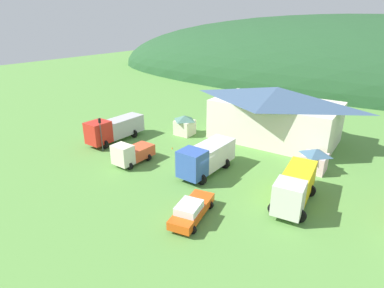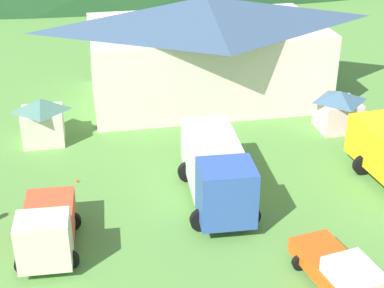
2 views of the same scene
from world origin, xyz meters
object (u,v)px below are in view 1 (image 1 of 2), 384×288
Objects in this scene: play_shed_pink at (315,160)px; flatbed_truck_yellow at (295,187)px; traffic_cone_near_pickup at (172,149)px; service_pickup_orange at (192,210)px; light_truck_cream at (131,153)px; traffic_light_west at (101,131)px; box_truck_blue at (206,157)px; play_shed_cream at (185,125)px; depot_building at (275,113)px; crane_truck_red at (114,128)px.

flatbed_truck_yellow is at bearing -88.44° from play_shed_pink.
traffic_cone_near_pickup is at bearing -167.30° from play_shed_pink.
play_shed_pink is 15.46m from service_pickup_orange.
light_truck_cream is 1.17× the size of traffic_light_west.
service_pickup_orange is 14.72m from traffic_cone_near_pickup.
box_truck_blue is 0.99× the size of flatbed_truck_yellow.
flatbed_truck_yellow is at bearing 127.54° from service_pickup_orange.
play_shed_cream is 0.49× the size of service_pickup_orange.
depot_building is 2.19× the size of flatbed_truck_yellow.
play_shed_pink is (6.93, -6.63, -2.32)m from depot_building.
flatbed_truck_yellow reaches higher than play_shed_cream.
service_pickup_orange is at bearing -47.41° from flatbed_truck_yellow.
flatbed_truck_yellow is 22.90m from traffic_light_west.
crane_truck_red is (-6.13, -7.21, 0.34)m from play_shed_cream.
flatbed_truck_yellow is 16.75m from traffic_cone_near_pickup.
depot_building is 3.44× the size of light_truck_cream.
service_pickup_orange is (-5.88, -14.29, -0.45)m from play_shed_pink.
play_shed_pink is 19.57m from light_truck_cream.
traffic_light_west is at bearing -142.61° from traffic_cone_near_pickup.
service_pickup_orange is (17.97, -8.67, -0.91)m from crane_truck_red.
crane_truck_red is (-16.92, -12.25, -1.86)m from depot_building.
light_truck_cream is 6.03m from traffic_cone_near_pickup.
light_truck_cream reaches higher than play_shed_pink.
light_truck_cream is (-17.18, -9.37, -0.05)m from play_shed_pink.
light_truck_cream is at bearing -68.72° from box_truck_blue.
light_truck_cream is at bearing -101.94° from traffic_cone_near_pickup.
box_truck_blue is 1.82× the size of traffic_light_west.
service_pickup_orange is at bearing -87.12° from depot_building.
box_truck_blue reaches higher than crane_truck_red.
play_shed_pink is 7.65m from flatbed_truck_yellow.
play_shed_cream is at bearing 108.71° from traffic_cone_near_pickup.
traffic_light_west is (-16.78, 5.57, 1.69)m from service_pickup_orange.
traffic_light_west is at bearing -94.11° from light_truck_cream.
play_shed_cream reaches higher than light_truck_cream.
play_shed_cream is 0.33× the size of crane_truck_red.
light_truck_cream is 8.42m from box_truck_blue.
service_pickup_orange is at bearing 69.28° from light_truck_cream.
depot_building is 30.85× the size of traffic_cone_near_pickup.
depot_building is 2.02× the size of crane_truck_red.
play_shed_cream is at bearing -131.58° from box_truck_blue.
play_shed_cream is 20.17m from flatbed_truck_yellow.
traffic_light_west is at bearing -135.69° from depot_building.
service_pickup_orange is at bearing -53.29° from play_shed_cream.
light_truck_cream is at bearing 63.17° from crane_truck_red.
box_truck_blue is 9.47m from flatbed_truck_yellow.
play_shed_cream reaches higher than service_pickup_orange.
depot_building is at bearing -158.37° from flatbed_truck_yellow.
play_shed_cream is 0.36× the size of box_truck_blue.
play_shed_pink is 24.51m from crane_truck_red.
box_truck_blue is at bearing -24.68° from traffic_cone_near_pickup.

